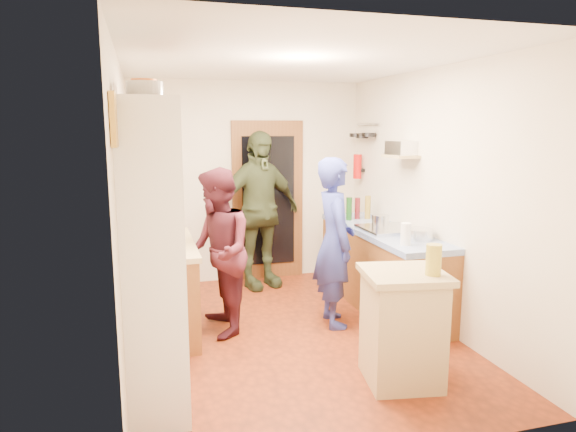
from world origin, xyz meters
name	(u,v)px	position (x,y,z in m)	size (l,w,h in m)	color
floor	(291,335)	(0.00, 0.00, -0.01)	(3.00, 4.00, 0.02)	maroon
ceiling	(291,60)	(0.00, 0.00, 2.61)	(3.00, 4.00, 0.02)	silver
wall_back	(249,182)	(0.00, 2.01, 1.30)	(3.00, 0.02, 2.60)	beige
wall_front	(390,253)	(0.00, -2.01, 1.30)	(3.00, 0.02, 2.60)	beige
wall_left	(124,211)	(-1.51, 0.00, 1.30)	(0.02, 4.00, 2.60)	beige
wall_right	(433,198)	(1.51, 0.00, 1.30)	(0.02, 4.00, 2.60)	beige
door_frame	(268,201)	(0.25, 1.97, 1.05)	(0.95, 0.06, 2.10)	brown
door_glass	(268,201)	(0.25, 1.94, 1.05)	(0.70, 0.02, 1.70)	black
hutch_body	(152,253)	(-1.30, -0.80, 1.10)	(0.40, 1.20, 2.20)	white
hutch_top_shelf	(145,103)	(-1.30, -0.80, 2.18)	(0.40, 1.14, 0.04)	white
plate_stack	(145,89)	(-1.30, -1.11, 2.25)	(0.23, 0.23, 0.10)	white
orange_pot_a	(144,90)	(-1.30, -0.73, 2.27)	(0.18, 0.18, 0.14)	orange
orange_pot_b	(144,92)	(-1.30, -0.39, 2.28)	(0.17, 0.17, 0.15)	orange
left_counter_base	(163,289)	(-1.20, 0.45, 0.42)	(0.60, 1.40, 0.85)	brown
left_counter_top	(161,245)	(-1.20, 0.45, 0.88)	(0.64, 1.44, 0.05)	tan
toaster	(168,243)	(-1.15, -0.02, 1.00)	(0.26, 0.17, 0.19)	white
kettle	(155,237)	(-1.25, 0.28, 1.00)	(0.17, 0.17, 0.20)	white
orange_bowl	(168,235)	(-1.12, 0.58, 0.94)	(0.20, 0.20, 0.09)	orange
chopping_board	(160,230)	(-1.18, 1.03, 0.91)	(0.30, 0.22, 0.03)	tan
right_counter_base	(381,270)	(1.20, 0.50, 0.42)	(0.60, 2.20, 0.84)	brown
right_counter_top	(382,231)	(1.20, 0.50, 0.87)	(0.62, 2.22, 0.06)	#1D44A3
hob	(388,229)	(1.20, 0.35, 0.92)	(0.55, 0.58, 0.04)	silver
pot_on_hob	(380,221)	(1.15, 0.45, 1.00)	(0.19, 0.19, 0.13)	silver
bottle_a	(349,209)	(1.05, 1.10, 1.04)	(0.07, 0.07, 0.28)	#143F14
bottle_b	(357,208)	(1.18, 1.15, 1.03)	(0.07, 0.07, 0.26)	#591419
bottle_c	(368,207)	(1.31, 1.13, 1.04)	(0.07, 0.07, 0.28)	olive
paper_towel	(406,234)	(1.05, -0.30, 1.01)	(0.10, 0.10, 0.21)	white
mixing_bowl	(419,234)	(1.30, -0.12, 0.95)	(0.29, 0.29, 0.11)	silver
island_base	(402,330)	(0.58, -1.15, 0.43)	(0.55, 0.55, 0.86)	tan
island_top	(404,274)	(0.58, -1.15, 0.89)	(0.62, 0.62, 0.05)	tan
cutting_board	(396,272)	(0.54, -1.09, 0.90)	(0.35, 0.28, 0.02)	white
oil_jar	(434,260)	(0.74, -1.30, 1.03)	(0.12, 0.12, 0.24)	#AD9E2D
pan_rail	(368,124)	(1.46, 1.52, 2.05)	(0.02, 0.02, 0.65)	silver
pan_hang_a	(369,135)	(1.40, 1.35, 1.92)	(0.18, 0.18, 0.05)	black
pan_hang_b	(362,136)	(1.40, 1.55, 1.90)	(0.16, 0.16, 0.05)	black
pan_hang_c	(356,135)	(1.40, 1.75, 1.91)	(0.17, 0.17, 0.05)	black
wall_shelf	(401,156)	(1.37, 0.45, 1.70)	(0.26, 0.42, 0.03)	tan
radio	(401,148)	(1.37, 0.45, 1.79)	(0.22, 0.30, 0.15)	silver
ext_bracket	(362,170)	(1.47, 1.70, 1.45)	(0.06, 0.10, 0.04)	black
fire_extinguisher	(357,166)	(1.41, 1.70, 1.50)	(0.11, 0.11, 0.32)	red
picture_frame	(114,120)	(-1.48, -1.55, 2.05)	(0.03, 0.25, 0.30)	gold
person_hob	(338,243)	(0.53, 0.13, 0.86)	(0.63, 0.41, 1.72)	navy
person_left	(220,251)	(-0.65, 0.27, 0.82)	(0.80, 0.62, 1.64)	#40151F
person_back	(260,210)	(0.05, 1.60, 0.99)	(1.16, 0.48, 1.97)	#303A21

